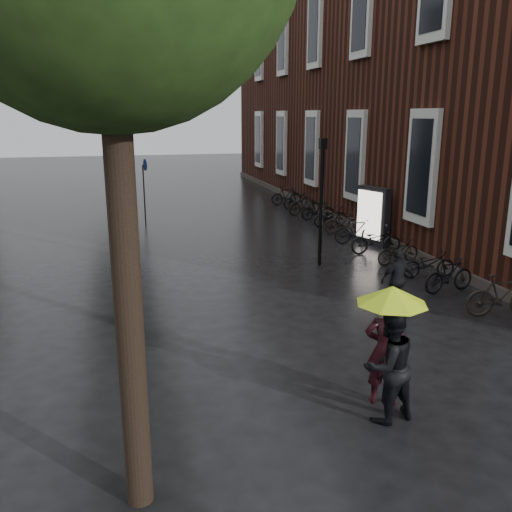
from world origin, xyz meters
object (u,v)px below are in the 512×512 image
object	(u,v)px
person_burgundy	(386,350)
pedestrian_walking	(398,280)
parked_bicycles	(354,228)
person_black	(388,365)
ad_lightbox	(373,216)
lamp_post	(322,190)

from	to	relation	value
person_burgundy	pedestrian_walking	world-z (taller)	person_burgundy
parked_bicycles	person_burgundy	bearing A→B (deg)	-112.38
person_burgundy	person_black	world-z (taller)	person_burgundy
ad_lightbox	parked_bicycles	bearing A→B (deg)	97.71
ad_lightbox	lamp_post	world-z (taller)	lamp_post
person_black	pedestrian_walking	distance (m)	5.14
pedestrian_walking	person_burgundy	bearing A→B (deg)	57.14
person_burgundy	person_black	xyz separation A→B (m)	(-0.20, -0.47, -0.02)
parked_bicycles	lamp_post	bearing A→B (deg)	-131.05
person_black	person_burgundy	bearing A→B (deg)	-124.36
person_black	parked_bicycles	distance (m)	12.50
person_black	lamp_post	distance (m)	9.08
pedestrian_walking	parked_bicycles	distance (m)	7.45
person_burgundy	lamp_post	distance (m)	8.58
person_black	pedestrian_walking	bearing A→B (deg)	-132.21
pedestrian_walking	ad_lightbox	distance (m)	6.88
parked_bicycles	ad_lightbox	xyz separation A→B (m)	(0.36, -0.73, 0.59)
person_black	ad_lightbox	world-z (taller)	ad_lightbox
person_black	parked_bicycles	world-z (taller)	person_black
person_burgundy	ad_lightbox	bearing A→B (deg)	-92.81
ad_lightbox	lamp_post	size ratio (longest dim) A/B	0.54
person_black	parked_bicycles	size ratio (longest dim) A/B	0.11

